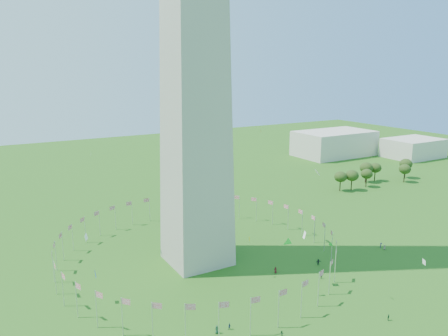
{
  "coord_description": "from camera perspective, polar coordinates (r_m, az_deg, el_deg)",
  "views": [
    {
      "loc": [
        -53.38,
        -58.83,
        56.22
      ],
      "look_at": [
        0.55,
        35.0,
        31.35
      ],
      "focal_mm": 35.0,
      "sensor_mm": 36.0,
      "label": 1
    }
  ],
  "objects": [
    {
      "name": "flag_ring",
      "position": [
        131.79,
        -3.52,
        -10.19
      ],
      "size": [
        80.24,
        80.24,
        9.0
      ],
      "color": "silver",
      "rests_on": "ground"
    },
    {
      "name": "gov_building_east_a",
      "position": [
        295.46,
        14.18,
        3.15
      ],
      "size": [
        50.0,
        30.0,
        16.0
      ],
      "primitive_type": "cube",
      "color": "beige",
      "rests_on": "ground"
    },
    {
      "name": "gov_building_east_b",
      "position": [
        306.16,
        23.48,
        2.42
      ],
      "size": [
        35.0,
        25.0,
        12.0
      ],
      "primitive_type": "cube",
      "color": "beige",
      "rests_on": "ground"
    },
    {
      "name": "crowd",
      "position": [
        108.56,
        19.25,
        -18.5
      ],
      "size": [
        86.96,
        72.2,
        1.94
      ],
      "color": "gray",
      "rests_on": "ground"
    },
    {
      "name": "kites_aloft",
      "position": [
        110.31,
        7.37,
        -6.94
      ],
      "size": [
        89.44,
        82.02,
        33.14
      ],
      "color": "green",
      "rests_on": "ground"
    },
    {
      "name": "tree_line_east",
      "position": [
        227.7,
        19.03,
        -0.84
      ],
      "size": [
        53.34,
        15.58,
        10.11
      ],
      "color": "#324E1A",
      "rests_on": "ground"
    }
  ]
}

